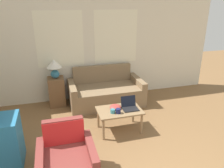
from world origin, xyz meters
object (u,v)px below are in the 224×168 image
Objects in this scene: table_lamp at (54,66)px; cup_navy at (112,111)px; armchair at (67,164)px; coffee_table at (119,112)px; laptop at (130,106)px; snack_bowl at (115,107)px; couch at (106,92)px; cup_yellow at (118,111)px.

table_lamp is 4.92× the size of cup_navy.
coffee_table is (1.09, 1.01, 0.12)m from armchair.
cup_navy is at bearing -152.95° from coffee_table.
table_lamp reaches higher than cup_navy.
laptop reaches higher than snack_bowl.
table_lamp is 0.53× the size of coffee_table.
snack_bowl is at bearing -95.13° from couch.
cup_yellow is at bearing -90.82° from snack_bowl.
cup_navy is (0.95, -1.57, -0.50)m from table_lamp.
couch is at bearing 87.82° from coffee_table.
laptop is at bearing 38.13° from armchair.
table_lamp is 1.90m from cup_navy.
coffee_table is at bearing -92.18° from couch.
couch is 19.52× the size of cup_navy.
coffee_table is (-0.05, -1.29, 0.12)m from couch.
laptop is at bearing 24.21° from cup_yellow.
cup_yellow is (0.10, -0.04, 0.01)m from cup_navy.
cup_yellow is at bearing -94.54° from couch.
table_lamp is 2.05× the size of snack_bowl.
cup_navy is at bearing -58.73° from table_lamp.
cup_navy is at bearing -167.14° from laptop.
snack_bowl is (0.10, 0.16, -0.00)m from cup_navy.
cup_yellow is at bearing -56.76° from table_lamp.
laptop is at bearing 0.25° from coffee_table.
table_lamp reaches higher than snack_bowl.
laptop is 3.26× the size of cup_yellow.
table_lamp reaches higher than armchair.
coffee_table is 3.89× the size of snack_bowl.
coffee_table is 9.34× the size of cup_yellow.
table_lamp reaches higher than couch.
coffee_table is 0.23m from laptop.
couch is 1.44m from cup_yellow.
couch is 1.32m from laptop.
armchair is at bearing -138.89° from cup_yellow.
cup_yellow is 0.42× the size of snack_bowl.
snack_bowl is at bearing 128.83° from coffee_table.
couch is 2.57m from armchair.
cup_navy is 0.11m from cup_yellow.
armchair is 9.15× the size of cup_navy.
laptop is 3.25× the size of cup_navy.
couch reaches higher than armchair.
couch is 1.24m from snack_bowl.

